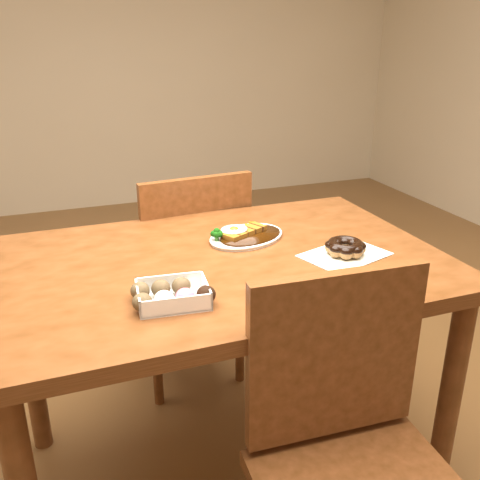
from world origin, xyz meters
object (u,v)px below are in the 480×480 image
object	(u,v)px
katsu_curry_plate	(245,235)
donut_box	(171,294)
table	(221,292)
chair_far	(188,270)
chair_near	(356,466)
pon_de_ring	(345,248)

from	to	relation	value
katsu_curry_plate	donut_box	world-z (taller)	katsu_curry_plate
table	chair_far	xyz separation A→B (m)	(0.04, 0.54, -0.17)
table	katsu_curry_plate	xyz separation A→B (m)	(0.11, 0.12, 0.11)
donut_box	chair_far	bearing A→B (deg)	72.87
chair_far	chair_near	xyz separation A→B (m)	(0.07, -1.07, 0.00)
katsu_curry_plate	pon_de_ring	distance (m)	0.30
chair_far	katsu_curry_plate	world-z (taller)	chair_far
pon_de_ring	chair_near	bearing A→B (deg)	-115.70
chair_near	pon_de_ring	distance (m)	0.57
table	pon_de_ring	size ratio (longest dim) A/B	4.54
chair_near	pon_de_ring	xyz separation A→B (m)	(0.21, 0.44, 0.29)
donut_box	katsu_curry_plate	bearing A→B (deg)	46.66
chair_near	chair_far	bearing A→B (deg)	97.03
table	chair_far	size ratio (longest dim) A/B	1.38
katsu_curry_plate	donut_box	bearing A→B (deg)	-133.34
chair_near	pon_de_ring	size ratio (longest dim) A/B	3.29
table	katsu_curry_plate	world-z (taller)	katsu_curry_plate
chair_far	katsu_curry_plate	xyz separation A→B (m)	(0.07, -0.42, 0.28)
table	pon_de_ring	world-z (taller)	pon_de_ring
table	katsu_curry_plate	distance (m)	0.20
table	chair_far	world-z (taller)	chair_far
chair_far	pon_de_ring	xyz separation A→B (m)	(0.29, -0.63, 0.29)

